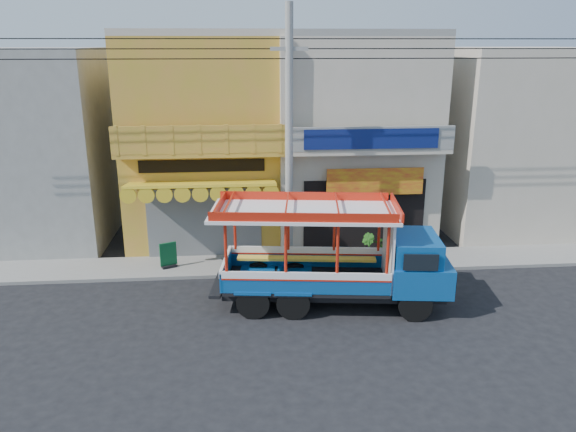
# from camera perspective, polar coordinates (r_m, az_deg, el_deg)

# --- Properties ---
(ground) EXTENTS (90.00, 90.00, 0.00)m
(ground) POSITION_cam_1_polar(r_m,az_deg,el_deg) (17.10, 4.48, -9.94)
(ground) COLOR black
(ground) RESTS_ON ground
(sidewalk) EXTENTS (30.00, 2.00, 0.12)m
(sidewalk) POSITION_cam_1_polar(r_m,az_deg,el_deg) (20.67, 2.71, -4.75)
(sidewalk) COLOR slate
(sidewalk) RESTS_ON ground
(shophouse_left) EXTENTS (6.00, 7.50, 8.24)m
(shophouse_left) POSITION_cam_1_polar(r_m,az_deg,el_deg) (23.29, -8.35, 7.95)
(shophouse_left) COLOR gold
(shophouse_left) RESTS_ON ground
(shophouse_right) EXTENTS (6.00, 6.75, 8.24)m
(shophouse_right) POSITION_cam_1_polar(r_m,az_deg,el_deg) (23.70, 6.43, 8.18)
(shophouse_right) COLOR #B9AE98
(shophouse_right) RESTS_ON ground
(party_pilaster) EXTENTS (0.35, 0.30, 8.00)m
(party_pilaster) POSITION_cam_1_polar(r_m,az_deg,el_deg) (20.27, -0.27, 6.45)
(party_pilaster) COLOR #B9AE98
(party_pilaster) RESTS_ON ground
(filler_building_left) EXTENTS (6.00, 6.00, 7.60)m
(filler_building_left) POSITION_cam_1_polar(r_m,az_deg,el_deg) (24.80, -24.77, 6.39)
(filler_building_left) COLOR gray
(filler_building_left) RESTS_ON ground
(filler_building_right) EXTENTS (6.00, 6.00, 7.60)m
(filler_building_right) POSITION_cam_1_polar(r_m,az_deg,el_deg) (26.06, 21.79, 7.20)
(filler_building_right) COLOR #B9AE98
(filler_building_right) RESTS_ON ground
(utility_pole) EXTENTS (28.00, 0.26, 9.00)m
(utility_pole) POSITION_cam_1_polar(r_m,az_deg,el_deg) (18.58, 0.57, 8.69)
(utility_pole) COLOR gray
(utility_pole) RESTS_ON ground
(songthaew_truck) EXTENTS (7.32, 3.13, 3.31)m
(songthaew_truck) POSITION_cam_1_polar(r_m,az_deg,el_deg) (17.08, 6.24, -4.15)
(songthaew_truck) COLOR black
(songthaew_truck) RESTS_ON ground
(green_sign) EXTENTS (0.58, 0.46, 0.92)m
(green_sign) POSITION_cam_1_polar(r_m,az_deg,el_deg) (20.39, -12.06, -4.10)
(green_sign) COLOR black
(green_sign) RESTS_ON sidewalk
(potted_plant_a) EXTENTS (1.14, 1.16, 0.98)m
(potted_plant_a) POSITION_cam_1_polar(r_m,az_deg,el_deg) (21.06, 9.86, -2.97)
(potted_plant_a) COLOR #205217
(potted_plant_a) RESTS_ON sidewalk
(potted_plant_b) EXTENTS (0.59, 0.67, 1.02)m
(potted_plant_b) POSITION_cam_1_polar(r_m,az_deg,el_deg) (20.70, 8.08, -3.18)
(potted_plant_b) COLOR #205217
(potted_plant_b) RESTS_ON sidewalk
(potted_plant_c) EXTENTS (0.66, 0.66, 0.87)m
(potted_plant_c) POSITION_cam_1_polar(r_m,az_deg,el_deg) (21.63, 12.66, -2.76)
(potted_plant_c) COLOR #205217
(potted_plant_c) RESTS_ON sidewalk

